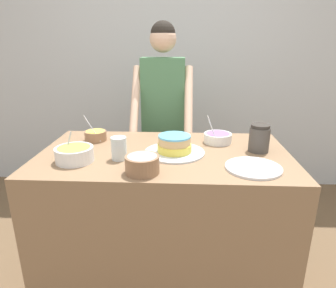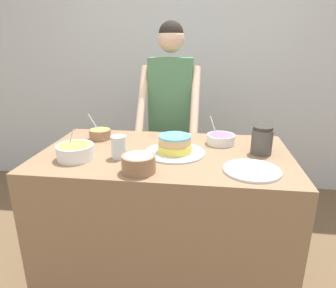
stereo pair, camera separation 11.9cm
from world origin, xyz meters
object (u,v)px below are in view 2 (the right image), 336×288
(frosting_bowl_olive, at_px, (75,151))
(stoneware_jar, at_px, (262,140))
(frosting_bowl_yellow, at_px, (100,134))
(drinking_glass, at_px, (119,147))
(person_baker, at_px, (171,106))
(frosting_bowl_purple, at_px, (221,139))
(cake, at_px, (175,146))
(ceramic_plate, at_px, (252,170))
(frosting_bowl_pink, at_px, (139,163))

(frosting_bowl_olive, distance_m, stoneware_jar, 1.01)
(frosting_bowl_yellow, distance_m, drinking_glass, 0.38)
(person_baker, distance_m, frosting_bowl_purple, 0.65)
(cake, distance_m, ceramic_plate, 0.44)
(person_baker, relative_size, frosting_bowl_olive, 8.35)
(frosting_bowl_yellow, bearing_deg, person_baker, 53.02)
(drinking_glass, xyz_separation_m, stoneware_jar, (0.76, 0.16, 0.02))
(frosting_bowl_olive, relative_size, frosting_bowl_purple, 1.11)
(ceramic_plate, bearing_deg, stoneware_jar, 72.36)
(frosting_bowl_purple, bearing_deg, drinking_glass, -150.80)
(cake, distance_m, stoneware_jar, 0.48)
(cake, height_order, drinking_glass, drinking_glass)
(frosting_bowl_pink, relative_size, ceramic_plate, 0.59)
(frosting_bowl_yellow, relative_size, stoneware_jar, 1.11)
(frosting_bowl_pink, distance_m, drinking_glass, 0.22)
(frosting_bowl_olive, bearing_deg, cake, 16.34)
(frosting_bowl_purple, xyz_separation_m, ceramic_plate, (0.13, -0.40, -0.03))
(frosting_bowl_yellow, xyz_separation_m, frosting_bowl_pink, (0.36, -0.48, 0.01))
(frosting_bowl_yellow, bearing_deg, cake, -21.87)
(frosting_bowl_purple, height_order, drinking_glass, frosting_bowl_purple)
(frosting_bowl_pink, bearing_deg, frosting_bowl_olive, 161.34)
(person_baker, xyz_separation_m, cake, (0.11, -0.72, -0.08))
(frosting_bowl_olive, height_order, frosting_bowl_yellow, frosting_bowl_yellow)
(ceramic_plate, bearing_deg, drinking_glass, 172.09)
(frosting_bowl_yellow, distance_m, ceramic_plate, 0.98)
(frosting_bowl_yellow, bearing_deg, frosting_bowl_pink, -52.98)
(frosting_bowl_olive, bearing_deg, frosting_bowl_purple, 24.39)
(stoneware_jar, bearing_deg, ceramic_plate, -107.64)
(cake, distance_m, frosting_bowl_olive, 0.54)
(frosting_bowl_olive, height_order, stoneware_jar, stoneware_jar)
(ceramic_plate, bearing_deg, frosting_bowl_yellow, 155.78)
(person_baker, distance_m, ceramic_plate, 1.06)
(frosting_bowl_olive, bearing_deg, person_baker, 65.26)
(cake, bearing_deg, drinking_glass, -159.74)
(frosting_bowl_pink, height_order, drinking_glass, drinking_glass)
(frosting_bowl_pink, bearing_deg, drinking_glass, 130.75)
(drinking_glass, bearing_deg, frosting_bowl_pink, -49.25)
(ceramic_plate, bearing_deg, frosting_bowl_pink, -172.12)
(person_baker, relative_size, frosting_bowl_yellow, 9.41)
(person_baker, relative_size, ceramic_plate, 5.94)
(drinking_glass, bearing_deg, person_baker, 77.91)
(person_baker, relative_size, frosting_bowl_purple, 9.23)
(person_baker, height_order, frosting_bowl_yellow, person_baker)
(drinking_glass, bearing_deg, frosting_bowl_olive, -168.93)
(frosting_bowl_yellow, bearing_deg, frosting_bowl_purple, -0.13)
(stoneware_jar, bearing_deg, cake, -173.37)
(person_baker, distance_m, frosting_bowl_pink, 1.00)
(frosting_bowl_purple, relative_size, stoneware_jar, 1.13)
(frosting_bowl_pink, height_order, stoneware_jar, stoneware_jar)
(cake, relative_size, ceramic_plate, 1.23)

